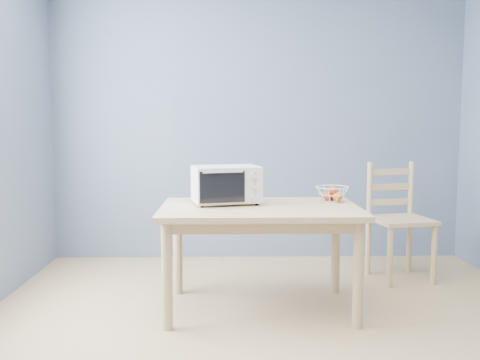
{
  "coord_description": "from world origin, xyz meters",
  "views": [
    {
      "loc": [
        -0.28,
        -3.0,
        1.34
      ],
      "look_at": [
        -0.2,
        0.81,
        0.93
      ],
      "focal_mm": 40.0,
      "sensor_mm": 36.0,
      "label": 1
    }
  ],
  "objects_px": {
    "dining_table": "(260,220)",
    "dining_chair": "(398,222)",
    "toaster_oven": "(224,184)",
    "fruit_basket": "(332,193)"
  },
  "relations": [
    {
      "from": "toaster_oven",
      "to": "dining_chair",
      "type": "height_order",
      "value": "toaster_oven"
    },
    {
      "from": "toaster_oven",
      "to": "fruit_basket",
      "type": "height_order",
      "value": "toaster_oven"
    },
    {
      "from": "toaster_oven",
      "to": "dining_chair",
      "type": "distance_m",
      "value": 1.68
    },
    {
      "from": "dining_table",
      "to": "toaster_oven",
      "type": "distance_m",
      "value": 0.37
    },
    {
      "from": "dining_table",
      "to": "toaster_oven",
      "type": "height_order",
      "value": "toaster_oven"
    },
    {
      "from": "toaster_oven",
      "to": "fruit_basket",
      "type": "distance_m",
      "value": 0.82
    },
    {
      "from": "dining_table",
      "to": "dining_chair",
      "type": "height_order",
      "value": "dining_chair"
    },
    {
      "from": "dining_table",
      "to": "dining_chair",
      "type": "relative_size",
      "value": 1.4
    },
    {
      "from": "dining_table",
      "to": "toaster_oven",
      "type": "relative_size",
      "value": 2.65
    },
    {
      "from": "dining_table",
      "to": "toaster_oven",
      "type": "xyz_separation_m",
      "value": [
        -0.26,
        0.12,
        0.25
      ]
    }
  ]
}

